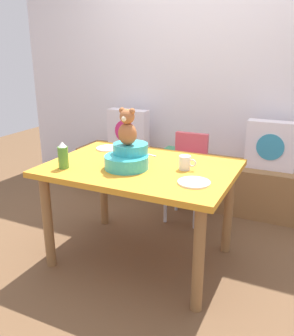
{
  "coord_description": "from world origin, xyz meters",
  "views": [
    {
      "loc": [
        1.06,
        -2.13,
        1.52
      ],
      "look_at": [
        0.0,
        0.1,
        0.69
      ],
      "focal_mm": 38.25,
      "sensor_mm": 36.0,
      "label": 1
    }
  ],
  "objects_px": {
    "pillow_floral_left": "(128,130)",
    "teddy_bear": "(127,128)",
    "pillow_floral_right": "(271,145)",
    "coffee_mug": "(185,163)",
    "highchair": "(187,165)",
    "dinner_plate_near": "(194,182)",
    "book_stack": "(175,152)",
    "infant_seat_teal": "(128,157)",
    "dining_table": "(141,179)",
    "dinner_plate_far": "(109,148)",
    "ketchup_bottle": "(63,156)"
  },
  "relations": [
    {
      "from": "pillow_floral_left",
      "to": "teddy_bear",
      "type": "bearing_deg",
      "value": -61.77
    },
    {
      "from": "pillow_floral_right",
      "to": "coffee_mug",
      "type": "xyz_separation_m",
      "value": [
        -0.42,
        -1.14,
        0.11
      ]
    },
    {
      "from": "highchair",
      "to": "dinner_plate_near",
      "type": "relative_size",
      "value": 3.95
    },
    {
      "from": "highchair",
      "to": "book_stack",
      "type": "bearing_deg",
      "value": 123.08
    },
    {
      "from": "infant_seat_teal",
      "to": "teddy_bear",
      "type": "xyz_separation_m",
      "value": [
        -0.0,
        -0.0,
        0.21
      ]
    },
    {
      "from": "dining_table",
      "to": "coffee_mug",
      "type": "distance_m",
      "value": 0.35
    },
    {
      "from": "coffee_mug",
      "to": "dinner_plate_far",
      "type": "xyz_separation_m",
      "value": [
        -0.73,
        0.22,
        -0.04
      ]
    },
    {
      "from": "dining_table",
      "to": "dinner_plate_far",
      "type": "height_order",
      "value": "dinner_plate_far"
    },
    {
      "from": "ketchup_bottle",
      "to": "highchair",
      "type": "bearing_deg",
      "value": 63.47
    },
    {
      "from": "teddy_bear",
      "to": "coffee_mug",
      "type": "xyz_separation_m",
      "value": [
        0.37,
        0.13,
        -0.23
      ]
    },
    {
      "from": "coffee_mug",
      "to": "dinner_plate_near",
      "type": "xyz_separation_m",
      "value": [
        0.14,
        -0.22,
        -0.04
      ]
    },
    {
      "from": "teddy_bear",
      "to": "coffee_mug",
      "type": "bearing_deg",
      "value": 19.08
    },
    {
      "from": "pillow_floral_right",
      "to": "ketchup_bottle",
      "type": "relative_size",
      "value": 2.38
    },
    {
      "from": "infant_seat_teal",
      "to": "coffee_mug",
      "type": "bearing_deg",
      "value": 19.01
    },
    {
      "from": "book_stack",
      "to": "coffee_mug",
      "type": "distance_m",
      "value": 1.3
    },
    {
      "from": "highchair",
      "to": "coffee_mug",
      "type": "bearing_deg",
      "value": -72.29
    },
    {
      "from": "pillow_floral_right",
      "to": "teddy_bear",
      "type": "xyz_separation_m",
      "value": [
        -0.79,
        -1.27,
        0.34
      ]
    },
    {
      "from": "dinner_plate_near",
      "to": "dinner_plate_far",
      "type": "bearing_deg",
      "value": 152.88
    },
    {
      "from": "teddy_bear",
      "to": "dinner_plate_near",
      "type": "bearing_deg",
      "value": -10.79
    },
    {
      "from": "pillow_floral_right",
      "to": "ketchup_bottle",
      "type": "distance_m",
      "value": 1.89
    },
    {
      "from": "dining_table",
      "to": "infant_seat_teal",
      "type": "bearing_deg",
      "value": -127.16
    },
    {
      "from": "ketchup_bottle",
      "to": "coffee_mug",
      "type": "xyz_separation_m",
      "value": [
        0.76,
        0.33,
        -0.04
      ]
    },
    {
      "from": "pillow_floral_right",
      "to": "highchair",
      "type": "xyz_separation_m",
      "value": [
        -0.65,
        -0.42,
        -0.16
      ]
    },
    {
      "from": "dining_table",
      "to": "dinner_plate_far",
      "type": "relative_size",
      "value": 6.45
    },
    {
      "from": "dining_table",
      "to": "dinner_plate_near",
      "type": "height_order",
      "value": "dinner_plate_near"
    },
    {
      "from": "infant_seat_teal",
      "to": "coffee_mug",
      "type": "distance_m",
      "value": 0.39
    },
    {
      "from": "pillow_floral_right",
      "to": "highchair",
      "type": "distance_m",
      "value": 0.79
    },
    {
      "from": "dining_table",
      "to": "ketchup_bottle",
      "type": "relative_size",
      "value": 6.98
    },
    {
      "from": "dining_table",
      "to": "ketchup_bottle",
      "type": "distance_m",
      "value": 0.56
    },
    {
      "from": "teddy_bear",
      "to": "coffee_mug",
      "type": "relative_size",
      "value": 2.08
    },
    {
      "from": "ketchup_bottle",
      "to": "dinner_plate_near",
      "type": "distance_m",
      "value": 0.9
    },
    {
      "from": "infant_seat_teal",
      "to": "dining_table",
      "type": "bearing_deg",
      "value": 52.84
    },
    {
      "from": "ketchup_bottle",
      "to": "infant_seat_teal",
      "type": "bearing_deg",
      "value": 27.12
    },
    {
      "from": "infant_seat_teal",
      "to": "dinner_plate_far",
      "type": "relative_size",
      "value": 1.65
    },
    {
      "from": "highchair",
      "to": "dinner_plate_far",
      "type": "xyz_separation_m",
      "value": [
        -0.5,
        -0.5,
        0.22
      ]
    },
    {
      "from": "book_stack",
      "to": "dining_table",
      "type": "distance_m",
      "value": 1.24
    },
    {
      "from": "ketchup_bottle",
      "to": "dinner_plate_far",
      "type": "distance_m",
      "value": 0.56
    },
    {
      "from": "ketchup_bottle",
      "to": "dinner_plate_near",
      "type": "bearing_deg",
      "value": 6.53
    },
    {
      "from": "highchair",
      "to": "teddy_bear",
      "type": "height_order",
      "value": "teddy_bear"
    },
    {
      "from": "pillow_floral_right",
      "to": "teddy_bear",
      "type": "distance_m",
      "value": 1.53
    },
    {
      "from": "pillow_floral_right",
      "to": "dinner_plate_near",
      "type": "height_order",
      "value": "pillow_floral_right"
    },
    {
      "from": "pillow_floral_right",
      "to": "coffee_mug",
      "type": "bearing_deg",
      "value": -110.25
    },
    {
      "from": "pillow_floral_left",
      "to": "dinner_plate_far",
      "type": "xyz_separation_m",
      "value": [
        0.32,
        -0.92,
        0.07
      ]
    },
    {
      "from": "book_stack",
      "to": "dining_table",
      "type": "bearing_deg",
      "value": -80.27
    },
    {
      "from": "ketchup_bottle",
      "to": "teddy_bear",
      "type": "bearing_deg",
      "value": 27.06
    },
    {
      "from": "book_stack",
      "to": "coffee_mug",
      "type": "relative_size",
      "value": 1.67
    },
    {
      "from": "book_stack",
      "to": "dinner_plate_far",
      "type": "height_order",
      "value": "dinner_plate_far"
    },
    {
      "from": "teddy_bear",
      "to": "dinner_plate_far",
      "type": "xyz_separation_m",
      "value": [
        -0.37,
        0.35,
        -0.27
      ]
    },
    {
      "from": "pillow_floral_right",
      "to": "dinner_plate_near",
      "type": "bearing_deg",
      "value": -101.76
    },
    {
      "from": "pillow_floral_right",
      "to": "dining_table",
      "type": "xyz_separation_m",
      "value": [
        -0.73,
        -1.19,
        -0.04
      ]
    }
  ]
}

